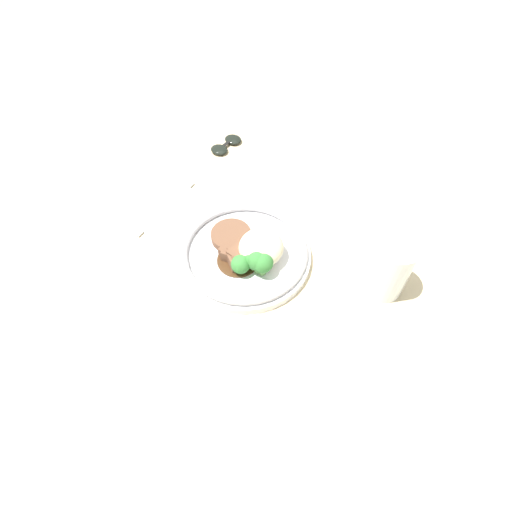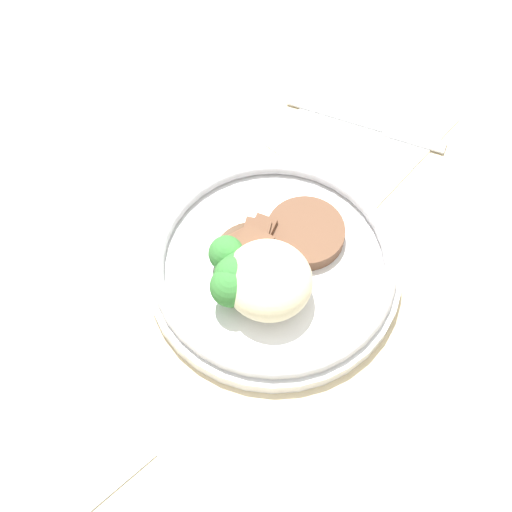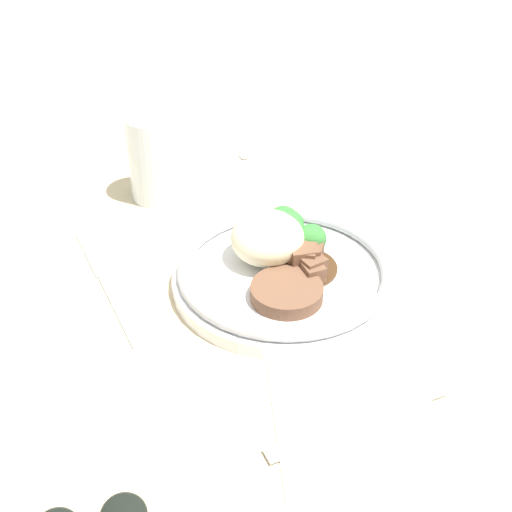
# 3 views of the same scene
# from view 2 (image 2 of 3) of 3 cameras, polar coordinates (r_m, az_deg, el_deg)

# --- Properties ---
(ground_plane) EXTENTS (8.00, 8.00, 0.00)m
(ground_plane) POSITION_cam_2_polar(r_m,az_deg,el_deg) (0.73, 2.68, -2.55)
(ground_plane) COLOR tan
(dining_table) EXTENTS (1.51, 1.09, 0.03)m
(dining_table) POSITION_cam_2_polar(r_m,az_deg,el_deg) (0.72, 2.74, -1.92)
(dining_table) COLOR beige
(dining_table) RESTS_ON ground
(napkin) EXTENTS (0.18, 0.16, 0.00)m
(napkin) POSITION_cam_2_polar(r_m,az_deg,el_deg) (0.81, 8.47, 9.85)
(napkin) COLOR white
(napkin) RESTS_ON dining_table
(plate) EXTENTS (0.25, 0.25, 0.07)m
(plate) POSITION_cam_2_polar(r_m,az_deg,el_deg) (0.68, 1.10, -0.86)
(plate) COLOR white
(plate) RESTS_ON dining_table
(fork) EXTENTS (0.05, 0.18, 0.00)m
(fork) POSITION_cam_2_polar(r_m,az_deg,el_deg) (0.81, 9.97, 9.98)
(fork) COLOR silver
(fork) RESTS_ON napkin
(knife) EXTENTS (0.22, 0.07, 0.00)m
(knife) POSITION_cam_2_polar(r_m,az_deg,el_deg) (0.66, 13.76, -12.90)
(knife) COLOR silver
(knife) RESTS_ON dining_table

